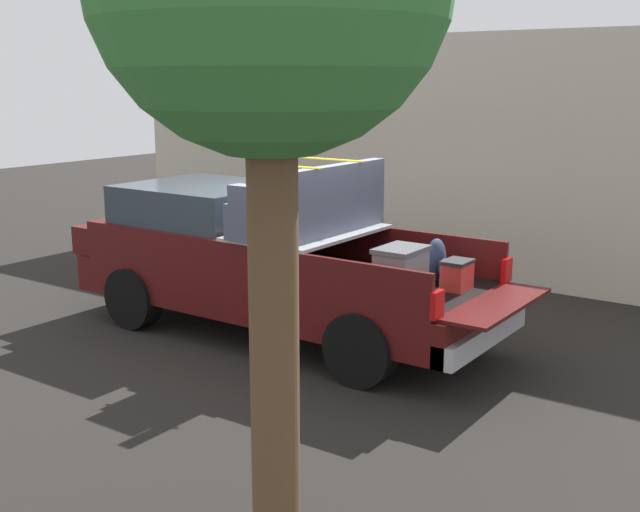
{
  "coord_description": "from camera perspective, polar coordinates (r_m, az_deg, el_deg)",
  "views": [
    {
      "loc": [
        -5.98,
        7.67,
        3.2
      ],
      "look_at": [
        -0.6,
        0.0,
        1.1
      ],
      "focal_mm": 44.66,
      "sensor_mm": 36.0,
      "label": 1
    }
  ],
  "objects": [
    {
      "name": "ground_plane",
      "position": [
        10.23,
        -2.76,
        -5.6
      ],
      "size": [
        40.0,
        40.0,
        0.0
      ],
      "primitive_type": "plane",
      "color": "black"
    },
    {
      "name": "pickup_truck",
      "position": [
        10.18,
        -4.34,
        -0.12
      ],
      "size": [
        6.05,
        2.06,
        2.23
      ],
      "color": "#470F0F",
      "rests_on": "ground_plane"
    },
    {
      "name": "building_facade",
      "position": [
        13.63,
        5.45,
        7.3
      ],
      "size": [
        11.24,
        0.36,
        3.89
      ],
      "primitive_type": "cube",
      "color": "beige",
      "rests_on": "ground_plane"
    }
  ]
}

